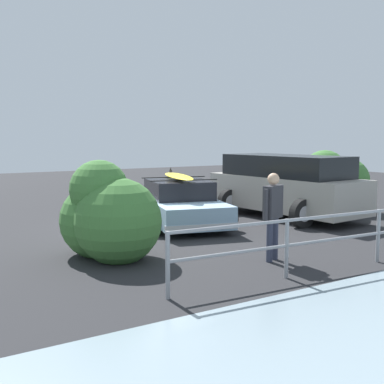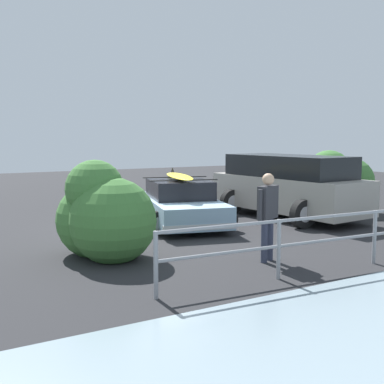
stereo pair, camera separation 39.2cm
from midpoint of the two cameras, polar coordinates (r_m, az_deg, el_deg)
name	(u,v)px [view 1 (the left image)]	position (r m, az deg, el deg)	size (l,w,h in m)	color
ground_plane	(156,228)	(12.68, -5.20, -4.29)	(44.00, 44.00, 0.02)	#28282B
sedan_car	(180,203)	(13.02, -2.31, -1.36)	(2.93, 4.25, 1.48)	#8CADC6
suv_car	(285,185)	(14.46, 10.22, 0.81)	(2.86, 5.13, 1.83)	#9E998E
person_bystander	(273,208)	(9.22, 8.37, -1.95)	(0.62, 0.36, 1.69)	#33384C
railing_fence	(379,226)	(9.68, 20.16, -3.84)	(8.88, 0.61, 1.01)	gray
bush_near_left	(106,216)	(9.60, -11.30, -2.86)	(1.77, 2.22, 2.01)	#4C3828
bush_near_right	(325,180)	(15.76, 14.84, 1.35)	(2.62, 2.31, 2.03)	#4C3828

